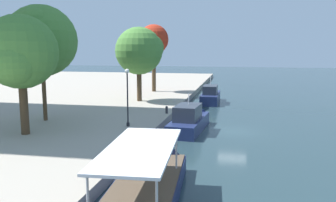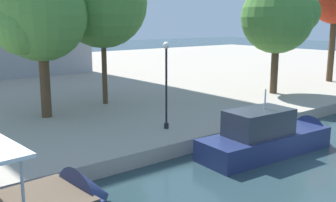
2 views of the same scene
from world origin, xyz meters
name	(u,v)px [view 1 (image 1 of 2)]	position (x,y,z in m)	size (l,w,h in m)	color
ground_plane	(233,131)	(0.00, 0.00, 0.00)	(220.00, 220.00, 0.00)	#23383D
tour_boat_0	(146,194)	(-15.20, 3.82, 0.37)	(12.68, 3.90, 4.18)	navy
motor_yacht_1	(190,122)	(0.11, 3.81, 0.69)	(8.67, 3.00, 4.16)	navy
motor_yacht_2	(211,97)	(16.45, 3.29, 0.66)	(8.17, 2.23, 4.34)	navy
mooring_bollard_0	(167,109)	(3.26, 6.67, 1.15)	(0.28, 0.28, 0.75)	#2D2D33
lamp_post	(127,93)	(-3.07, 8.69, 3.62)	(0.38, 0.38, 4.84)	black
tree_0	(18,54)	(-7.60, 15.57, 6.86)	(5.68, 5.52, 9.03)	#4C3823
tree_1	(153,39)	(20.61, 12.45, 8.62)	(4.48, 4.48, 10.12)	#4C3823
tree_2	(43,41)	(-2.17, 16.81, 7.96)	(6.41, 6.32, 10.35)	#4C3823
tree_3	(141,51)	(10.93, 11.56, 7.00)	(5.84, 5.84, 9.15)	#4C3823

